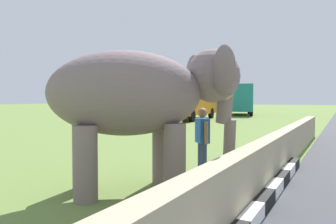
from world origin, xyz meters
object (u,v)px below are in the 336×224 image
object	(u,v)px
cow_near	(175,121)
elephant	(145,96)
person_handler	(202,138)
bus_teal	(240,97)
bus_orange	(190,97)

from	to	relation	value
cow_near	elephant	bearing A→B (deg)	-157.16
person_handler	bus_teal	distance (m)	32.22
elephant	bus_teal	xyz separation A→B (m)	(32.85, 7.38, 0.15)
elephant	bus_teal	size ratio (longest dim) A/B	0.43
elephant	bus_teal	bearing A→B (deg)	12.65
bus_orange	cow_near	xyz separation A→B (m)	(-13.90, -5.54, -1.21)
person_handler	bus_teal	bearing A→B (deg)	14.30
person_handler	elephant	bearing A→B (deg)	160.58
bus_teal	cow_near	bearing A→B (deg)	-170.62
elephant	person_handler	size ratio (longest dim) A/B	2.32
elephant	bus_orange	bearing A→B (deg)	22.12
person_handler	bus_orange	world-z (taller)	bus_orange
elephant	person_handler	bearing A→B (deg)	-19.42
bus_teal	cow_near	size ratio (longest dim) A/B	5.12
elephant	cow_near	xyz separation A→B (m)	(7.61, 3.21, -1.06)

